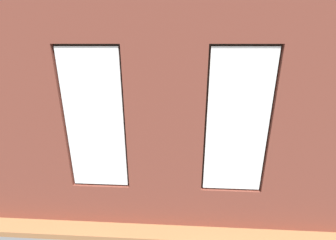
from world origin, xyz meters
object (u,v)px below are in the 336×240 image
at_px(media_console, 55,151).
at_px(potted_plant_corner_near_left, 256,113).
at_px(couch_by_window, 159,182).
at_px(tv_flatscreen, 51,128).
at_px(cup_ceramic, 151,132).
at_px(couch_left, 277,153).
at_px(remote_black, 176,131).
at_px(coffee_table, 164,135).
at_px(potted_plant_by_left_couch, 245,132).
at_px(potted_plant_beside_window_right, 48,163).
at_px(potted_plant_mid_room_small, 201,132).
at_px(candle_jar, 159,130).
at_px(potted_plant_corner_far_left, 319,183).
at_px(table_plant_small, 167,131).

relative_size(media_console, potted_plant_corner_near_left, 1.00).
xyz_separation_m(couch_by_window, tv_flatscreen, (2.74, -1.26, 0.55)).
bearing_deg(cup_ceramic, couch_left, 165.88).
bearing_deg(remote_black, coffee_table, -148.14).
xyz_separation_m(coffee_table, potted_plant_corner_near_left, (-2.95, -1.31, 0.31)).
bearing_deg(potted_plant_by_left_couch, potted_plant_beside_window_right, 32.06).
height_order(couch_left, potted_plant_beside_window_right, potted_plant_beside_window_right).
bearing_deg(tv_flatscreen, potted_plant_by_left_couch, -164.57).
distance_m(potted_plant_corner_near_left, potted_plant_mid_room_small, 2.29).
bearing_deg(candle_jar, potted_plant_corner_far_left, 141.66).
bearing_deg(coffee_table, potted_plant_corner_near_left, -156.01).
bearing_deg(remote_black, table_plant_small, -124.50).
height_order(candle_jar, table_plant_small, table_plant_small).
bearing_deg(coffee_table, potted_plant_mid_room_small, -175.96).
height_order(candle_jar, media_console, media_console).
bearing_deg(table_plant_small, remote_black, -134.91).
bearing_deg(potted_plant_corner_far_left, potted_plant_beside_window_right, -0.05).
relative_size(cup_ceramic, potted_plant_mid_room_small, 0.17).
bearing_deg(potted_plant_corner_near_left, remote_black, 24.31).
bearing_deg(media_console, couch_left, -178.99).
bearing_deg(media_console, coffee_table, -159.39).
xyz_separation_m(cup_ceramic, potted_plant_mid_room_small, (-1.42, -0.19, -0.03)).
height_order(table_plant_small, potted_plant_corner_near_left, potted_plant_corner_near_left).
bearing_deg(cup_ceramic, candle_jar, -135.87).
distance_m(candle_jar, tv_flatscreen, 2.78).
bearing_deg(table_plant_small, potted_plant_corner_near_left, -153.49).
height_order(tv_flatscreen, potted_plant_corner_near_left, potted_plant_corner_near_left).
bearing_deg(couch_left, potted_plant_corner_near_left, 177.18).
relative_size(candle_jar, tv_flatscreen, 0.10).
distance_m(media_console, potted_plant_corner_far_left, 5.79).
distance_m(coffee_table, candle_jar, 0.21).
bearing_deg(media_console, potted_plant_corner_far_left, 166.47).
bearing_deg(couch_by_window, potted_plant_by_left_couch, -131.31).
bearing_deg(media_console, cup_ceramic, -158.85).
bearing_deg(coffee_table, candle_jar, -31.69).
bearing_deg(couch_by_window, remote_black, -96.48).
relative_size(candle_jar, potted_plant_mid_room_small, 0.16).
bearing_deg(potted_plant_corner_near_left, tv_flatscreen, 22.38).
bearing_deg(couch_left, coffee_table, -106.89).
bearing_deg(tv_flatscreen, remote_black, -159.34).
height_order(coffee_table, potted_plant_corner_near_left, potted_plant_corner_near_left).
height_order(coffee_table, potted_plant_beside_window_right, potted_plant_beside_window_right).
bearing_deg(potted_plant_mid_room_small, tv_flatscreen, 16.14).
xyz_separation_m(tv_flatscreen, potted_plant_corner_far_left, (-5.63, 1.36, -0.41)).
bearing_deg(cup_ceramic, potted_plant_by_left_couch, -169.53).
distance_m(couch_left, potted_plant_by_left_couch, 1.37).
bearing_deg(couch_by_window, tv_flatscreen, -24.63).
height_order(media_console, potted_plant_corner_near_left, potted_plant_corner_near_left).
distance_m(couch_left, potted_plant_mid_room_small, 2.01).
bearing_deg(table_plant_small, couch_left, 163.61).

